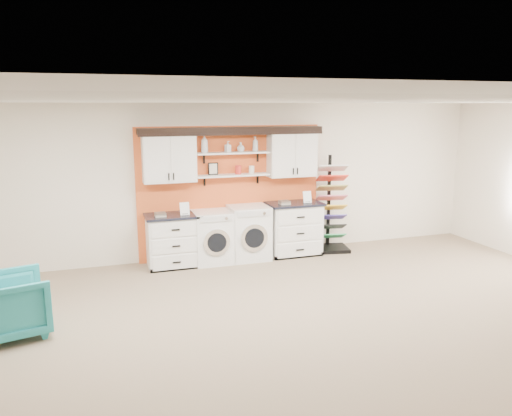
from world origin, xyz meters
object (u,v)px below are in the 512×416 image
object	(u,v)px
armchair	(11,305)
washer	(212,237)
base_cabinet_right	(294,229)
base_cabinet_left	(173,240)
sample_rack	(330,221)
dryer	(249,233)

from	to	relation	value
armchair	washer	bearing A→B (deg)	-69.08
base_cabinet_right	armchair	bearing A→B (deg)	-155.58
washer	base_cabinet_left	bearing A→B (deg)	179.72
washer	sample_rack	size ratio (longest dim) A/B	0.51
dryer	base_cabinet_right	bearing A→B (deg)	0.22
sample_rack	base_cabinet_right	bearing A→B (deg)	-166.32
base_cabinet_left	dryer	size ratio (longest dim) A/B	0.96
sample_rack	armchair	world-z (taller)	sample_rack
washer	dryer	world-z (taller)	dryer
base_cabinet_left	base_cabinet_right	size ratio (longest dim) A/B	0.93
base_cabinet_left	washer	distance (m)	0.69
washer	dryer	size ratio (longest dim) A/B	0.95
dryer	sample_rack	distance (m)	1.67
base_cabinet_right	dryer	xyz separation A→B (m)	(-0.89, -0.00, -0.00)
washer	sample_rack	bearing A→B (deg)	1.01
armchair	sample_rack	bearing A→B (deg)	-82.17
base_cabinet_left	dryer	distance (m)	1.37
base_cabinet_left	base_cabinet_right	distance (m)	2.26
base_cabinet_left	washer	size ratio (longest dim) A/B	1.01
dryer	armchair	bearing A→B (deg)	-150.60
base_cabinet_left	dryer	world-z (taller)	dryer
dryer	armchair	size ratio (longest dim) A/B	1.16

